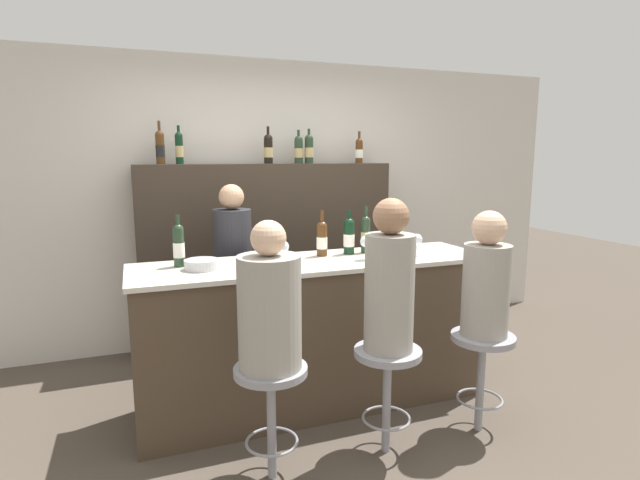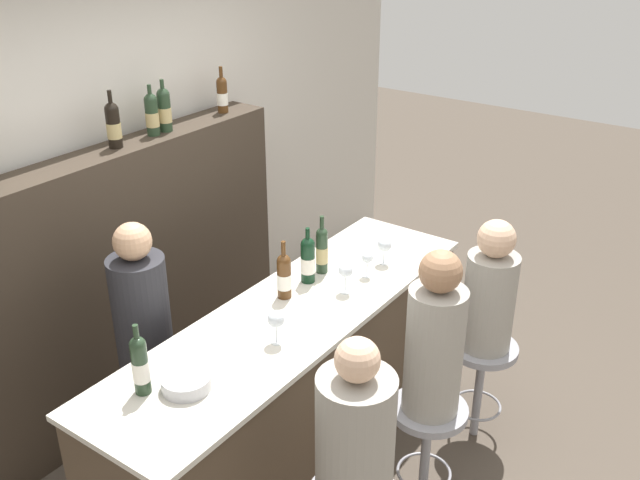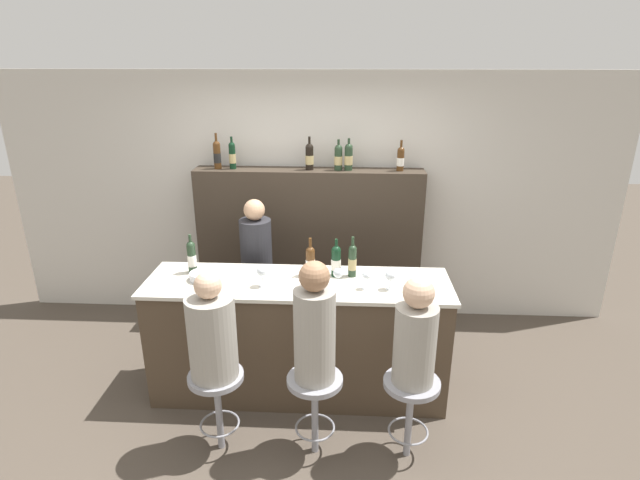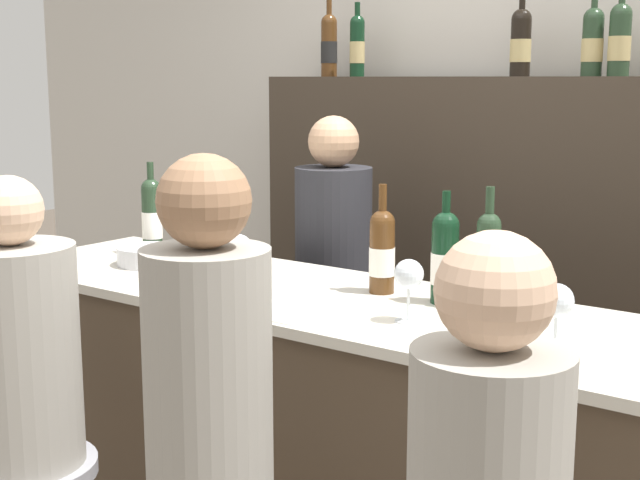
{
  "view_description": "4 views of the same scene",
  "coord_description": "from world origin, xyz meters",
  "px_view_note": "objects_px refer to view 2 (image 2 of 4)",
  "views": [
    {
      "loc": [
        -1.14,
        -2.8,
        1.73
      ],
      "look_at": [
        0.0,
        0.24,
        1.18
      ],
      "focal_mm": 28.0,
      "sensor_mm": 36.0,
      "label": 1
    },
    {
      "loc": [
        -2.45,
        -1.59,
        2.94
      ],
      "look_at": [
        0.24,
        0.32,
        1.34
      ],
      "focal_mm": 40.0,
      "sensor_mm": 36.0,
      "label": 2
    },
    {
      "loc": [
        0.38,
        -3.28,
        2.73
      ],
      "look_at": [
        0.18,
        0.31,
        1.39
      ],
      "focal_mm": 28.0,
      "sensor_mm": 36.0,
      "label": 3
    },
    {
      "loc": [
        1.48,
        -1.73,
        1.66
      ],
      "look_at": [
        -0.06,
        0.34,
        1.19
      ],
      "focal_mm": 50.0,
      "sensor_mm": 36.0,
      "label": 4
    }
  ],
  "objects_px": {
    "wine_bottle_backbar_3": "(152,114)",
    "bartender": "(148,363)",
    "metal_bowl": "(186,382)",
    "wine_bottle_counter_1": "(284,275)",
    "wine_bottle_counter_0": "(140,364)",
    "wine_glass_1": "(346,271)",
    "bar_stool_right": "(482,365)",
    "guest_seated_middle": "(435,341)",
    "wine_bottle_counter_3": "(322,249)",
    "wine_bottle_backbar_5": "(222,94)",
    "wine_bottle_counter_2": "(308,259)",
    "wine_glass_2": "(367,259)",
    "wine_glass_0": "(276,320)",
    "wine_glass_3": "(384,245)",
    "bar_stool_middle": "(428,428)",
    "guest_seated_left": "(355,432)",
    "wine_bottle_backbar_2": "(113,125)",
    "wine_bottle_backbar_4": "(164,109)",
    "guest_seated_right": "(490,292)"
  },
  "relations": [
    {
      "from": "wine_glass_2",
      "to": "wine_glass_3",
      "type": "bearing_deg",
      "value": 0.0
    },
    {
      "from": "metal_bowl",
      "to": "wine_glass_2",
      "type": "bearing_deg",
      "value": -4.34
    },
    {
      "from": "wine_glass_0",
      "to": "wine_glass_1",
      "type": "distance_m",
      "value": 0.59
    },
    {
      "from": "wine_bottle_backbar_5",
      "to": "wine_glass_0",
      "type": "height_order",
      "value": "wine_bottle_backbar_5"
    },
    {
      "from": "wine_glass_2",
      "to": "guest_seated_middle",
      "type": "height_order",
      "value": "guest_seated_middle"
    },
    {
      "from": "wine_bottle_counter_2",
      "to": "guest_seated_left",
      "type": "distance_m",
      "value": 1.19
    },
    {
      "from": "wine_bottle_counter_0",
      "to": "wine_bottle_backbar_5",
      "type": "xyz_separation_m",
      "value": [
        1.78,
        1.11,
        0.61
      ]
    },
    {
      "from": "wine_bottle_counter_0",
      "to": "guest_seated_middle",
      "type": "bearing_deg",
      "value": -38.09
    },
    {
      "from": "guest_seated_middle",
      "to": "wine_bottle_counter_3",
      "type": "bearing_deg",
      "value": 73.17
    },
    {
      "from": "wine_bottle_backbar_3",
      "to": "guest_seated_middle",
      "type": "relative_size",
      "value": 0.34
    },
    {
      "from": "wine_bottle_counter_2",
      "to": "wine_bottle_backbar_2",
      "type": "distance_m",
      "value": 1.31
    },
    {
      "from": "bar_stool_right",
      "to": "bar_stool_middle",
      "type": "bearing_deg",
      "value": 180.0
    },
    {
      "from": "bartender",
      "to": "wine_bottle_backbar_5",
      "type": "bearing_deg",
      "value": 24.42
    },
    {
      "from": "wine_bottle_backbar_2",
      "to": "wine_bottle_counter_2",
      "type": "bearing_deg",
      "value": -75.2
    },
    {
      "from": "guest_seated_right",
      "to": "bartender",
      "type": "relative_size",
      "value": 0.51
    },
    {
      "from": "wine_bottle_backbar_2",
      "to": "bartender",
      "type": "xyz_separation_m",
      "value": [
        -0.45,
        -0.61,
        -1.09
      ]
    },
    {
      "from": "wine_bottle_backbar_3",
      "to": "bartender",
      "type": "height_order",
      "value": "wine_bottle_backbar_3"
    },
    {
      "from": "wine_bottle_backbar_5",
      "to": "bar_stool_middle",
      "type": "height_order",
      "value": "wine_bottle_backbar_5"
    },
    {
      "from": "wine_bottle_backbar_5",
      "to": "guest_seated_right",
      "type": "bearing_deg",
      "value": -91.32
    },
    {
      "from": "metal_bowl",
      "to": "bar_stool_right",
      "type": "height_order",
      "value": "metal_bowl"
    },
    {
      "from": "wine_bottle_counter_3",
      "to": "guest_seated_left",
      "type": "xyz_separation_m",
      "value": [
        -0.95,
        -0.84,
        -0.2
      ]
    },
    {
      "from": "wine_bottle_counter_3",
      "to": "wine_bottle_backbar_5",
      "type": "distance_m",
      "value": 1.35
    },
    {
      "from": "wine_bottle_counter_0",
      "to": "wine_bottle_counter_1",
      "type": "bearing_deg",
      "value": -0.0
    },
    {
      "from": "wine_bottle_counter_3",
      "to": "guest_seated_middle",
      "type": "height_order",
      "value": "guest_seated_middle"
    },
    {
      "from": "wine_bottle_counter_3",
      "to": "wine_glass_2",
      "type": "xyz_separation_m",
      "value": [
        0.11,
        -0.23,
        -0.03
      ]
    },
    {
      "from": "wine_bottle_backbar_2",
      "to": "wine_bottle_backbar_4",
      "type": "distance_m",
      "value": 0.38
    },
    {
      "from": "metal_bowl",
      "to": "wine_glass_0",
      "type": "bearing_deg",
      "value": -11.23
    },
    {
      "from": "wine_bottle_counter_2",
      "to": "wine_glass_2",
      "type": "relative_size",
      "value": 2.2
    },
    {
      "from": "wine_glass_3",
      "to": "bar_stool_middle",
      "type": "xyz_separation_m",
      "value": [
        -0.54,
        -0.6,
        -0.64
      ]
    },
    {
      "from": "wine_glass_1",
      "to": "bar_stool_right",
      "type": "relative_size",
      "value": 0.26
    },
    {
      "from": "wine_bottle_counter_1",
      "to": "wine_bottle_backbar_3",
      "type": "height_order",
      "value": "wine_bottle_backbar_3"
    },
    {
      "from": "wine_bottle_counter_0",
      "to": "wine_bottle_backbar_2",
      "type": "distance_m",
      "value": 1.56
    },
    {
      "from": "wine_bottle_backbar_3",
      "to": "wine_bottle_backbar_5",
      "type": "height_order",
      "value": "wine_bottle_backbar_3"
    },
    {
      "from": "wine_bottle_backbar_4",
      "to": "wine_glass_1",
      "type": "xyz_separation_m",
      "value": [
        -0.07,
        -1.34,
        -0.64
      ]
    },
    {
      "from": "bartender",
      "to": "guest_seated_left",
      "type": "bearing_deg",
      "value": -92.94
    },
    {
      "from": "wine_bottle_backbar_5",
      "to": "metal_bowl",
      "type": "height_order",
      "value": "wine_bottle_backbar_5"
    },
    {
      "from": "wine_glass_1",
      "to": "bar_stool_right",
      "type": "distance_m",
      "value": 1.03
    },
    {
      "from": "metal_bowl",
      "to": "bartender",
      "type": "xyz_separation_m",
      "value": [
        0.32,
        0.64,
        -0.35
      ]
    },
    {
      "from": "wine_bottle_counter_2",
      "to": "wine_bottle_counter_3",
      "type": "bearing_deg",
      "value": 0.0
    },
    {
      "from": "wine_glass_0",
      "to": "wine_glass_3",
      "type": "height_order",
      "value": "wine_glass_0"
    },
    {
      "from": "wine_bottle_backbar_5",
      "to": "wine_glass_1",
      "type": "bearing_deg",
      "value": -112.99
    },
    {
      "from": "wine_bottle_counter_1",
      "to": "metal_bowl",
      "type": "relative_size",
      "value": 1.5
    },
    {
      "from": "wine_bottle_backbar_2",
      "to": "bar_stool_middle",
      "type": "bearing_deg",
      "value": -84.92
    },
    {
      "from": "guest_seated_middle",
      "to": "guest_seated_right",
      "type": "height_order",
      "value": "guest_seated_middle"
    },
    {
      "from": "wine_bottle_counter_2",
      "to": "bar_stool_right",
      "type": "distance_m",
      "value": 1.2
    },
    {
      "from": "wine_bottle_backbar_4",
      "to": "bar_stool_right",
      "type": "distance_m",
      "value": 2.38
    },
    {
      "from": "wine_glass_2",
      "to": "bar_stool_right",
      "type": "relative_size",
      "value": 0.23
    },
    {
      "from": "wine_bottle_backbar_5",
      "to": "guest_seated_middle",
      "type": "relative_size",
      "value": 0.34
    },
    {
      "from": "wine_bottle_backbar_3",
      "to": "wine_bottle_counter_1",
      "type": "bearing_deg",
      "value": -100.06
    },
    {
      "from": "wine_bottle_counter_1",
      "to": "metal_bowl",
      "type": "distance_m",
      "value": 0.87
    }
  ]
}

